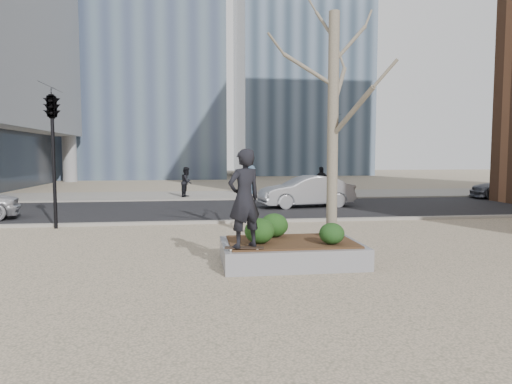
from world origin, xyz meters
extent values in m
plane|color=#C0A88D|center=(0.00, 0.00, 0.00)|extent=(120.00, 120.00, 0.00)
cube|color=black|center=(0.00, 10.00, 0.01)|extent=(60.00, 8.00, 0.02)
cube|color=gray|center=(0.00, 17.00, 0.01)|extent=(60.00, 6.00, 0.02)
cube|color=gray|center=(1.00, 0.00, 0.23)|extent=(3.00, 2.00, 0.45)
cube|color=#382314|center=(1.00, 0.00, 0.47)|extent=(2.70, 1.70, 0.04)
ellipsoid|color=#1A3D13|center=(0.27, -0.21, 0.76)|extent=(0.63, 0.63, 0.54)
ellipsoid|color=#143A12|center=(0.72, 0.50, 0.76)|extent=(0.63, 0.63, 0.54)
ellipsoid|color=#133C17|center=(1.76, -0.49, 0.71)|extent=(0.53, 0.53, 0.45)
imported|color=black|center=(-0.10, -0.72, 1.50)|extent=(0.84, 0.73, 1.95)
imported|color=#9C9EA3|center=(3.91, 10.35, 0.72)|extent=(4.42, 2.09, 1.40)
imported|color=black|center=(-1.51, 16.04, 0.86)|extent=(0.86, 0.97, 1.66)
imported|color=#395067|center=(2.24, 17.23, 0.89)|extent=(1.20, 1.28, 1.73)
imported|color=black|center=(5.85, 14.69, 0.87)|extent=(1.02, 0.48, 1.70)
camera|label=1|loc=(-1.06, -9.62, 2.35)|focal=32.00mm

